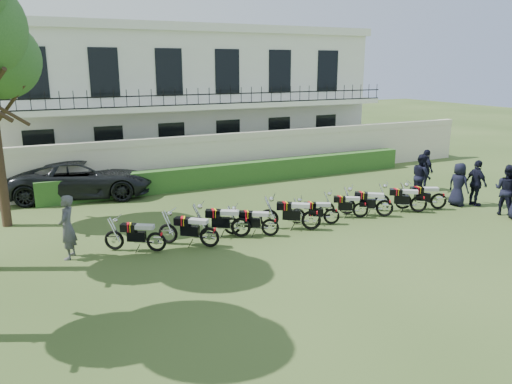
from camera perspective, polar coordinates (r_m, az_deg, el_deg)
ground at (r=17.00m, az=5.41°, el=-4.43°), size 100.00×100.00×0.00m
perimeter_wall at (r=23.68m, az=-4.65°, el=3.90°), size 30.00×0.35×2.30m
hedge at (r=23.47m, az=-1.62°, el=2.17°), size 18.00×0.60×1.00m
building at (r=28.97m, az=-9.16°, el=10.75°), size 20.40×9.60×7.40m
motorcycle_0 at (r=15.19m, az=-11.33°, el=-5.06°), size 1.67×1.09×1.04m
motorcycle_1 at (r=15.31m, az=-5.34°, el=-4.59°), size 1.60×1.36×1.09m
motorcycle_2 at (r=16.12m, az=-1.75°, el=-3.51°), size 1.82×1.12×1.12m
motorcycle_3 at (r=16.23m, az=1.64°, el=-3.57°), size 1.59×1.08×1.00m
motorcycle_4 at (r=16.89m, az=6.35°, el=-2.69°), size 1.80×1.27×1.15m
motorcycle_5 at (r=17.63m, az=8.66°, el=-2.33°), size 1.60×0.92×0.96m
motorcycle_6 at (r=18.56m, az=11.88°, el=-1.61°), size 1.57×0.99×0.97m
motorcycle_7 at (r=18.86m, az=14.52°, el=-1.34°), size 1.63×1.31×1.09m
motorcycle_8 at (r=19.77m, az=18.12°, el=-0.90°), size 1.64×1.26×1.08m
motorcycle_9 at (r=20.45m, az=20.17°, el=-0.56°), size 1.84×0.99×1.09m
suv at (r=22.24m, az=-19.27°, el=1.48°), size 6.23×3.91×1.61m
inspector at (r=15.30m, az=-20.76°, el=-3.78°), size 0.69×0.81×1.88m
officer_1 at (r=20.65m, az=26.75°, el=0.21°), size 0.89×1.05×1.91m
officer_2 at (r=21.49m, az=23.88°, el=0.93°), size 0.60×1.13×1.84m
officer_3 at (r=21.26m, az=22.13°, el=0.81°), size 0.68×0.92×1.73m
officer_4 at (r=21.92m, az=18.37°, el=1.72°), size 0.97×1.09×1.87m
officer_5 at (r=23.37m, az=18.80°, el=2.40°), size 0.68×1.15×1.84m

